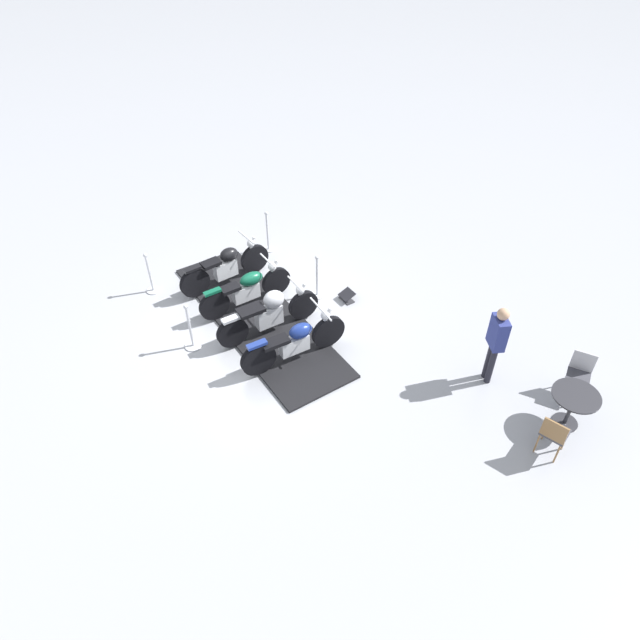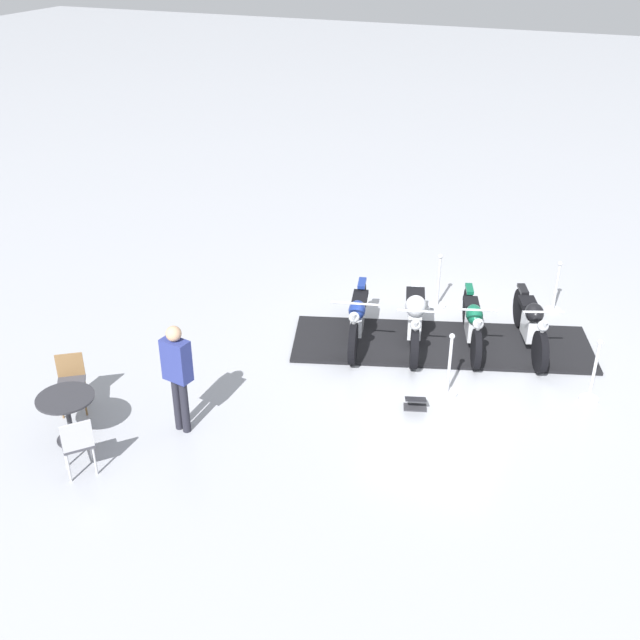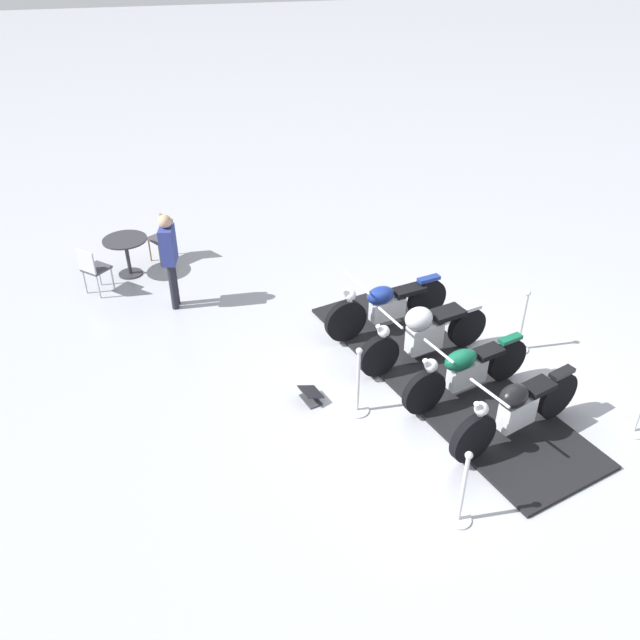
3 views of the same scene
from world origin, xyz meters
TOP-DOWN VIEW (x-y plane):
  - ground_plane at (0.00, 0.00)m, footprint 80.00×80.00m
  - display_platform at (0.00, 0.00)m, footprint 5.38×3.04m
  - motorcycle_navy at (1.40, 0.46)m, footprint 0.85×2.19m
  - motorcycle_chrome at (0.46, 0.17)m, footprint 0.85×2.23m
  - motorcycle_forest at (-0.48, -0.11)m, footprint 0.84×2.10m
  - motorcycle_black at (-1.42, -0.41)m, footprint 0.96×2.12m
  - stanchion_right_rear at (-2.53, 0.78)m, footprint 0.30×0.30m
  - stanchion_right_mid at (-0.44, 1.43)m, footprint 0.34×0.34m
  - stanchion_left_mid at (0.44, -1.43)m, footprint 0.35×0.35m
  - stanchion_left_rear at (-1.65, -2.08)m, footprint 0.31×0.31m
  - info_placard at (-0.09, 2.01)m, footprint 0.39×0.36m
  - cafe_table at (4.27, 4.60)m, footprint 0.81×0.81m
  - cafe_chair_near_table at (4.72, 3.92)m, footprint 0.56×0.56m
  - cafe_chair_across_table at (3.67, 5.16)m, footprint 0.57×0.57m
  - bystander_person at (2.92, 3.79)m, footprint 0.43×0.29m

SIDE VIEW (x-z plane):
  - ground_plane at x=0.00m, z-range 0.00..0.00m
  - display_platform at x=0.00m, z-range 0.00..0.05m
  - info_placard at x=-0.09m, z-range -0.03..0.19m
  - stanchion_left_mid at x=0.44m, z-range -0.21..0.87m
  - stanchion_left_rear at x=-1.65m, z-range -0.17..0.84m
  - stanchion_right_mid at x=-0.44m, z-range -0.20..0.88m
  - stanchion_right_rear at x=-2.53m, z-range -0.17..0.91m
  - motorcycle_forest at x=-0.48m, z-range 0.01..0.99m
  - motorcycle_navy at x=1.40m, z-range -0.01..1.01m
  - motorcycle_black at x=-1.42m, z-range 0.01..1.02m
  - cafe_chair_across_table at x=3.67m, z-range 0.08..0.98m
  - cafe_chair_near_table at x=4.72m, z-range 0.08..0.97m
  - motorcycle_chrome at x=0.46m, z-range 0.06..1.01m
  - cafe_table at x=4.27m, z-range 0.19..0.92m
  - bystander_person at x=2.92m, z-range 0.17..1.89m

